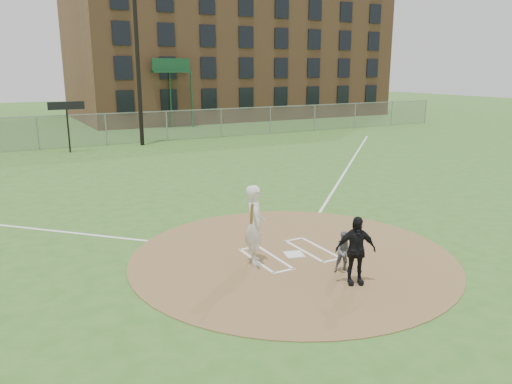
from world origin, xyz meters
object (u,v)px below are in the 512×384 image
catcher (345,252)px  umpire (355,250)px  home_plate (294,254)px  batter_at_plate (255,225)px

catcher → umpire: (-0.22, -0.64, 0.29)m
home_plate → umpire: (0.25, -2.12, 0.77)m
catcher → home_plate: bearing=130.4°
catcher → batter_at_plate: 2.27m
home_plate → batter_at_plate: bearing=178.3°
home_plate → batter_at_plate: (-1.15, 0.03, 0.99)m
catcher → batter_at_plate: size_ratio=0.50×
home_plate → catcher: 1.63m
home_plate → catcher: catcher is taller
home_plate → umpire: bearing=-83.2°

